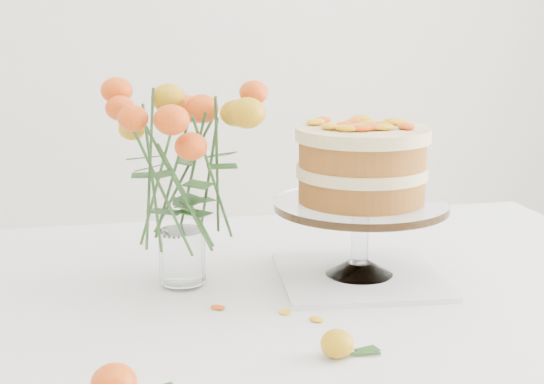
% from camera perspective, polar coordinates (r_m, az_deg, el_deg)
% --- Properties ---
extents(table, '(1.43, 0.93, 0.76)m').
position_cam_1_polar(table, '(1.36, 0.44, -10.05)').
color(table, tan).
rests_on(table, ground).
extents(napkin, '(0.30, 0.30, 0.01)m').
position_cam_1_polar(napkin, '(1.36, 6.56, -6.30)').
color(napkin, white).
rests_on(napkin, table).
extents(cake_stand, '(0.30, 0.30, 0.27)m').
position_cam_1_polar(cake_stand, '(1.31, 6.77, 1.45)').
color(cake_stand, silver).
rests_on(cake_stand, napkin).
extents(rose_vase, '(0.32, 0.32, 0.40)m').
position_cam_1_polar(rose_vase, '(1.27, -7.00, 2.94)').
color(rose_vase, silver).
rests_on(rose_vase, table).
extents(loose_rose_near, '(0.08, 0.05, 0.04)m').
position_cam_1_polar(loose_rose_near, '(1.05, 4.95, -11.32)').
color(loose_rose_near, gold).
rests_on(loose_rose_near, table).
extents(loose_rose_far, '(0.10, 0.06, 0.05)m').
position_cam_1_polar(loose_rose_far, '(0.96, -11.78, -13.93)').
color(loose_rose_far, '#DA3F0A').
rests_on(loose_rose_far, table).
extents(stray_petal_a, '(0.03, 0.02, 0.00)m').
position_cam_1_polar(stray_petal_a, '(1.22, -4.09, -8.67)').
color(stray_petal_a, '#F4A70F').
rests_on(stray_petal_a, table).
extents(stray_petal_b, '(0.03, 0.02, 0.00)m').
position_cam_1_polar(stray_petal_b, '(1.20, 0.98, -9.01)').
color(stray_petal_b, '#F4A70F').
rests_on(stray_petal_b, table).
extents(stray_petal_c, '(0.03, 0.02, 0.00)m').
position_cam_1_polar(stray_petal_c, '(1.17, 3.36, -9.56)').
color(stray_petal_c, '#F4A70F').
rests_on(stray_petal_c, table).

